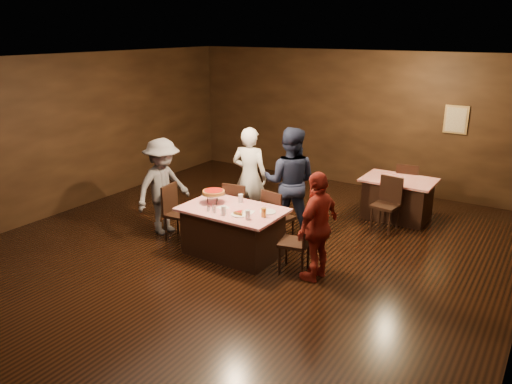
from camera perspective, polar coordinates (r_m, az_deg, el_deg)
room at (r=7.04m, az=-4.25°, el=7.53°), size 10.00×10.04×3.02m
main_table at (r=7.91m, az=-2.65°, el=-4.52°), size 1.60×1.00×0.77m
back_table at (r=9.76m, az=15.85°, el=-0.72°), size 1.30×0.90×0.77m
chair_far_left at (r=8.66m, az=-1.98°, el=-1.80°), size 0.48×0.48×0.95m
chair_far_right at (r=8.26m, az=2.61°, el=-2.82°), size 0.49×0.49×0.95m
chair_end_left at (r=8.51m, az=-8.74°, el=-2.37°), size 0.46×0.46×0.95m
chair_end_right at (r=7.34m, az=4.42°, el=-5.64°), size 0.50×0.50×0.95m
chair_back_near at (r=9.10m, az=14.58°, el=-1.40°), size 0.46×0.46×0.95m
chair_back_far at (r=10.29m, az=16.89°, el=0.67°), size 0.47×0.47×0.95m
diner_white_jacket at (r=8.95m, az=-0.72°, el=1.76°), size 0.73×0.55×1.80m
diner_navy_hoodie at (r=8.50m, az=3.90°, el=1.14°), size 1.10×0.97×1.89m
diner_grey_knit at (r=8.72m, az=-10.59°, el=0.60°), size 0.77×1.17×1.69m
diner_red_shirt at (r=7.05m, az=7.08°, el=-3.93°), size 0.48×0.97×1.60m
pizza_stand at (r=7.97m, az=-4.86°, el=-0.03°), size 0.38×0.38×0.22m
plate_with_slice at (r=7.48m, az=-1.92°, el=-2.47°), size 0.25×0.25×0.06m
plate_empty at (r=7.60m, az=1.36°, el=-2.28°), size 0.25×0.25×0.01m
glass_front_left at (r=7.49m, az=-3.71°, el=-2.13°), size 0.08×0.08×0.14m
glass_front_right at (r=7.31m, az=-0.94°, el=-2.60°), size 0.08×0.08×0.14m
glass_amber at (r=7.39m, az=0.89°, el=-2.36°), size 0.08×0.08×0.14m
glass_back at (r=8.00m, az=-1.76°, el=-0.74°), size 0.08×0.08×0.14m
condiments at (r=7.64m, az=-5.03°, el=-1.92°), size 0.17×0.10×0.09m
napkin_center at (r=7.61m, az=-0.84°, el=-2.30°), size 0.19×0.19×0.01m
napkin_left at (r=7.81m, az=-3.81°, el=-1.78°), size 0.21×0.21×0.01m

